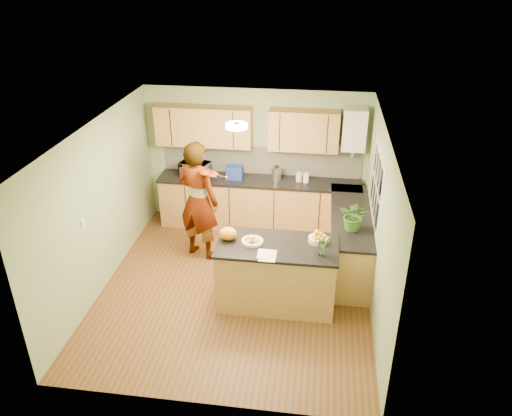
# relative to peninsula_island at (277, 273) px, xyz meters

# --- Properties ---
(floor) EXTENTS (4.50, 4.50, 0.00)m
(floor) POSITION_rel_peninsula_island_xyz_m (-0.64, 0.27, -0.48)
(floor) COLOR #573818
(floor) RESTS_ON ground
(ceiling) EXTENTS (4.00, 4.50, 0.02)m
(ceiling) POSITION_rel_peninsula_island_xyz_m (-0.64, 0.27, 2.02)
(ceiling) COLOR white
(ceiling) RESTS_ON wall_back
(wall_back) EXTENTS (4.00, 0.02, 2.50)m
(wall_back) POSITION_rel_peninsula_island_xyz_m (-0.64, 2.52, 0.77)
(wall_back) COLOR #92A374
(wall_back) RESTS_ON floor
(wall_front) EXTENTS (4.00, 0.02, 2.50)m
(wall_front) POSITION_rel_peninsula_island_xyz_m (-0.64, -1.98, 0.77)
(wall_front) COLOR #92A374
(wall_front) RESTS_ON floor
(wall_left) EXTENTS (0.02, 4.50, 2.50)m
(wall_left) POSITION_rel_peninsula_island_xyz_m (-2.64, 0.27, 0.77)
(wall_left) COLOR #92A374
(wall_left) RESTS_ON floor
(wall_right) EXTENTS (0.02, 4.50, 2.50)m
(wall_right) POSITION_rel_peninsula_island_xyz_m (1.36, 0.27, 0.77)
(wall_right) COLOR #92A374
(wall_right) RESTS_ON floor
(back_counter) EXTENTS (3.64, 0.62, 0.94)m
(back_counter) POSITION_rel_peninsula_island_xyz_m (-0.54, 2.22, -0.01)
(back_counter) COLOR #B18547
(back_counter) RESTS_ON floor
(right_counter) EXTENTS (0.62, 2.24, 0.94)m
(right_counter) POSITION_rel_peninsula_island_xyz_m (1.06, 1.12, -0.01)
(right_counter) COLOR #B18547
(right_counter) RESTS_ON floor
(splashback) EXTENTS (3.60, 0.02, 0.52)m
(splashback) POSITION_rel_peninsula_island_xyz_m (-0.54, 2.50, 0.72)
(splashback) COLOR beige
(splashback) RESTS_ON back_counter
(upper_cabinets) EXTENTS (3.20, 0.34, 0.70)m
(upper_cabinets) POSITION_rel_peninsula_island_xyz_m (-0.82, 2.35, 1.37)
(upper_cabinets) COLOR #B18547
(upper_cabinets) RESTS_ON wall_back
(boiler) EXTENTS (0.40, 0.30, 0.86)m
(boiler) POSITION_rel_peninsula_island_xyz_m (1.06, 2.36, 1.41)
(boiler) COLOR white
(boiler) RESTS_ON wall_back
(window_right) EXTENTS (0.01, 1.30, 1.05)m
(window_right) POSITION_rel_peninsula_island_xyz_m (1.35, 0.87, 1.07)
(window_right) COLOR white
(window_right) RESTS_ON wall_right
(light_switch) EXTENTS (0.02, 0.09, 0.09)m
(light_switch) POSITION_rel_peninsula_island_xyz_m (-2.63, -0.33, 0.82)
(light_switch) COLOR white
(light_switch) RESTS_ON wall_left
(ceiling_lamp) EXTENTS (0.30, 0.30, 0.07)m
(ceiling_lamp) POSITION_rel_peninsula_island_xyz_m (-0.64, 0.57, 1.98)
(ceiling_lamp) COLOR #FFEABF
(ceiling_lamp) RESTS_ON ceiling
(peninsula_island) EXTENTS (1.68, 0.86, 0.96)m
(peninsula_island) POSITION_rel_peninsula_island_xyz_m (0.00, 0.00, 0.00)
(peninsula_island) COLOR #B18547
(peninsula_island) RESTS_ON floor
(fruit_dish) EXTENTS (0.30, 0.30, 0.11)m
(fruit_dish) POSITION_rel_peninsula_island_xyz_m (-0.35, -0.00, 0.52)
(fruit_dish) COLOR #EFE6BF
(fruit_dish) RESTS_ON peninsula_island
(orange_bowl) EXTENTS (0.26, 0.26, 0.15)m
(orange_bowl) POSITION_rel_peninsula_island_xyz_m (0.55, 0.15, 0.55)
(orange_bowl) COLOR #EFE6BF
(orange_bowl) RESTS_ON peninsula_island
(flower_vase) EXTENTS (0.23, 0.23, 0.42)m
(flower_vase) POSITION_rel_peninsula_island_xyz_m (0.60, -0.18, 0.76)
(flower_vase) COLOR silver
(flower_vase) RESTS_ON peninsula_island
(orange_bag) EXTENTS (0.27, 0.24, 0.19)m
(orange_bag) POSITION_rel_peninsula_island_xyz_m (-0.70, 0.05, 0.57)
(orange_bag) COLOR orange
(orange_bag) RESTS_ON peninsula_island
(papers) EXTENTS (0.22, 0.30, 0.01)m
(papers) POSITION_rel_peninsula_island_xyz_m (-0.10, -0.30, 0.49)
(papers) COLOR white
(papers) RESTS_ON peninsula_island
(violinist) EXTENTS (0.86, 0.72, 2.01)m
(violinist) POSITION_rel_peninsula_island_xyz_m (-1.39, 1.11, 0.52)
(violinist) COLOR tan
(violinist) RESTS_ON floor
(violin) EXTENTS (0.66, 0.57, 0.17)m
(violin) POSITION_rel_peninsula_island_xyz_m (-1.19, 0.89, 1.12)
(violin) COLOR #561005
(violin) RESTS_ON violinist
(microwave) EXTENTS (0.57, 0.45, 0.28)m
(microwave) POSITION_rel_peninsula_island_xyz_m (-1.71, 2.19, 0.60)
(microwave) COLOR white
(microwave) RESTS_ON back_counter
(blue_box) EXTENTS (0.29, 0.21, 0.23)m
(blue_box) POSITION_rel_peninsula_island_xyz_m (-0.99, 2.23, 0.57)
(blue_box) COLOR navy
(blue_box) RESTS_ON back_counter
(kettle) EXTENTS (0.17, 0.17, 0.33)m
(kettle) POSITION_rel_peninsula_island_xyz_m (-0.24, 2.25, 0.59)
(kettle) COLOR silver
(kettle) RESTS_ON back_counter
(jar_cream) EXTENTS (0.13, 0.13, 0.16)m
(jar_cream) POSITION_rel_peninsula_island_xyz_m (0.16, 2.25, 0.54)
(jar_cream) COLOR #EFE6BF
(jar_cream) RESTS_ON back_counter
(jar_white) EXTENTS (0.13, 0.13, 0.17)m
(jar_white) POSITION_rel_peninsula_island_xyz_m (0.29, 2.23, 0.54)
(jar_white) COLOR white
(jar_white) RESTS_ON back_counter
(potted_plant) EXTENTS (0.51, 0.48, 0.46)m
(potted_plant) POSITION_rel_peninsula_island_xyz_m (1.06, 0.61, 0.69)
(potted_plant) COLOR #3B7527
(potted_plant) RESTS_ON right_counter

